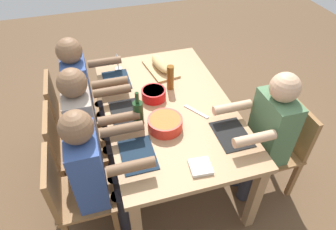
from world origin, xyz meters
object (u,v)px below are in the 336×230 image
chair_far_right (281,145)px  chair_near_left (68,112)px  diner_near_right (95,169)px  napkin_stack (201,167)px  chair_near_right (73,194)px  wine_glass (117,58)px  serving_bowl_salad (154,94)px  diner_near_left (84,90)px  beer_bottle (170,78)px  chair_near_center (70,147)px  wine_bottle (138,113)px  cutting_board (161,69)px  dining_table (168,112)px  bread_loaf (160,64)px  serving_bowl_fruit (165,123)px  diner_near_center (88,124)px  diner_far_right (267,131)px

chair_far_right → chair_near_left: (-0.92, -1.66, 0.00)m
diner_near_right → napkin_stack: size_ratio=8.57×
chair_near_right → wine_glass: bearing=154.4°
chair_near_right → wine_glass: wine_glass is taller
chair_near_right → serving_bowl_salad: (-0.57, 0.74, 0.31)m
diner_near_left → diner_near_right: bearing=0.0°
diner_near_left → beer_bottle: size_ratio=5.45×
serving_bowl_salad → beer_bottle: (-0.10, 0.17, 0.06)m
chair_near_right → serving_bowl_salad: chair_near_right is taller
serving_bowl_salad → napkin_stack: serving_bowl_salad is taller
chair_near_center → beer_bottle: (-0.21, 0.91, 0.37)m
diner_near_right → chair_far_right: size_ratio=1.41×
wine_bottle → serving_bowl_salad: bearing=145.5°
wine_glass → napkin_stack: 1.37m
chair_near_center → wine_glass: size_ratio=5.12×
diner_near_left → cutting_board: bearing=94.8°
diner_near_right → beer_bottle: size_ratio=5.45×
dining_table → wine_bottle: (0.15, -0.27, 0.19)m
diner_near_left → bread_loaf: (-0.06, 0.73, 0.11)m
diner_near_left → serving_bowl_fruit: size_ratio=4.67×
diner_near_right → cutting_board: diner_near_right is taller
diner_near_right → diner_near_center: same height
wine_bottle → napkin_stack: wine_bottle is taller
dining_table → beer_bottle: size_ratio=7.59×
diner_near_right → diner_far_right: (0.00, 1.29, 0.00)m
diner_near_left → wine_bottle: 0.73m
diner_far_right → chair_near_left: diner_far_right is taller
chair_far_right → chair_near_center: bearing=-105.5°
dining_table → serving_bowl_salad: 0.20m
dining_table → cutting_board: size_ratio=4.17×
chair_near_right → cutting_board: bearing=137.1°
diner_near_right → serving_bowl_salad: bearing=135.9°
cutting_board → wine_glass: (-0.13, -0.38, 0.11)m
diner_near_left → wine_glass: (-0.19, 0.35, 0.16)m
chair_near_left → diner_near_left: size_ratio=0.71×
wine_glass → cutting_board: bearing=71.5°
chair_far_right → dining_table: bearing=-119.0°
diner_near_left → napkin_stack: (1.14, 0.67, 0.05)m
chair_far_right → cutting_board: 1.26m
cutting_board → chair_near_right: bearing=-42.9°
diner_near_center → wine_bottle: 0.43m
diner_near_right → serving_bowl_salad: size_ratio=5.98×
diner_far_right → chair_near_right: bearing=-90.0°
dining_table → chair_near_center: bearing=-90.0°
diner_near_left → napkin_stack: bearing=30.3°
serving_bowl_fruit → dining_table: bearing=159.2°
dining_table → chair_far_right: chair_far_right is taller
diner_near_right → cutting_board: bearing=143.4°
chair_far_right → wine_bottle: (-0.31, -1.10, 0.37)m
chair_near_right → bread_loaf: (-0.98, 0.91, 0.32)m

